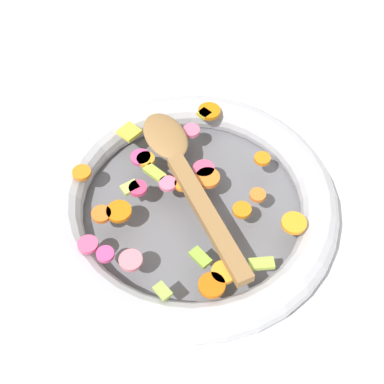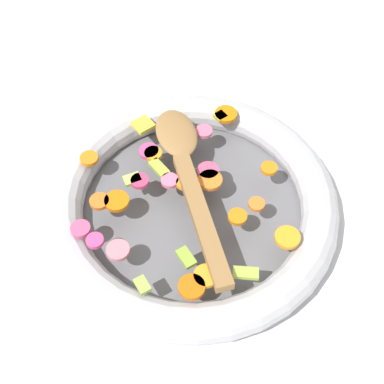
% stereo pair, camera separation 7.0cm
% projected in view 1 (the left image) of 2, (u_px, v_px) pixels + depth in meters
% --- Properties ---
extents(ground_plane, '(4.00, 4.00, 0.00)m').
position_uv_depth(ground_plane, '(192.00, 213.00, 0.74)').
color(ground_plane, silver).
extents(skillet, '(0.39, 0.39, 0.05)m').
position_uv_depth(skillet, '(192.00, 204.00, 0.72)').
color(skillet, slate).
rests_on(skillet, ground_plane).
extents(chopped_vegetables, '(0.30, 0.29, 0.01)m').
position_uv_depth(chopped_vegetables, '(178.00, 194.00, 0.70)').
color(chopped_vegetables, orange).
rests_on(chopped_vegetables, skillet).
extents(wooden_spoon, '(0.29, 0.06, 0.01)m').
position_uv_depth(wooden_spoon, '(183.00, 171.00, 0.71)').
color(wooden_spoon, olive).
rests_on(wooden_spoon, chopped_vegetables).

